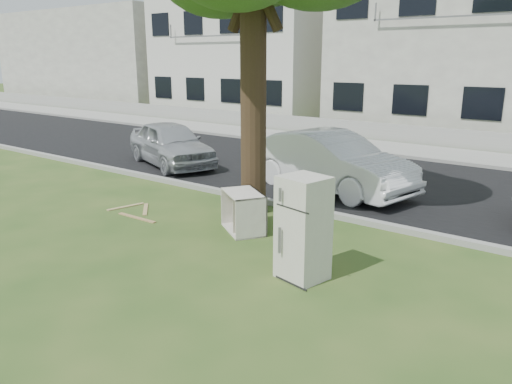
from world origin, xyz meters
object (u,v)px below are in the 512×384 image
Objects in this scene: cabinet at (243,212)px; car_center at (330,162)px; car_left at (171,144)px; fridge at (303,228)px.

car_center is (-0.17, 3.68, 0.35)m from cabinet.
car_left reaches higher than cabinet.
car_left is at bearing 161.38° from fridge.
car_left is (-5.43, -0.24, -0.06)m from car_center.
car_left is (-5.59, 3.44, 0.29)m from cabinet.
car_center is 1.13× the size of car_left.
fridge reaches higher than car_center.
car_center is (-2.20, 4.82, -0.05)m from fridge.
car_center is at bearing 126.92° from fridge.
fridge is 2.37m from cabinet.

